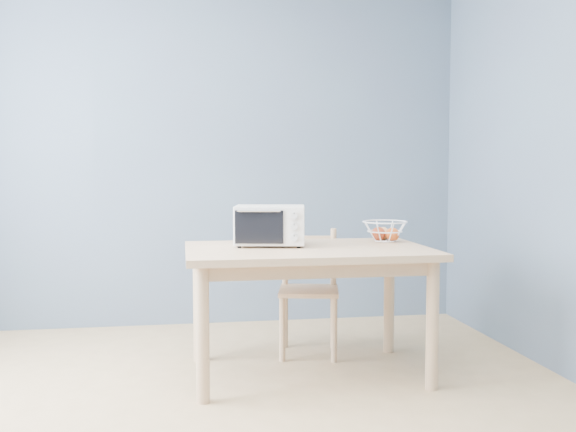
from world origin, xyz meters
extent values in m
cube|color=#4E596C|center=(0.00, 2.25, 1.30)|extent=(4.00, 0.01, 2.60)
cube|color=#4E596C|center=(0.00, -2.25, 1.30)|extent=(4.00, 0.01, 2.60)
cube|color=#E0B586|center=(0.55, 0.87, 0.73)|extent=(1.40, 0.90, 0.04)
cylinder|color=#E0B586|center=(-0.07, 0.50, 0.35)|extent=(0.07, 0.07, 0.71)
cylinder|color=#E0B586|center=(1.17, 0.50, 0.35)|extent=(0.07, 0.07, 0.71)
cylinder|color=#E0B586|center=(-0.07, 1.24, 0.35)|extent=(0.07, 0.07, 0.71)
cylinder|color=#E0B586|center=(1.17, 1.24, 0.35)|extent=(0.07, 0.07, 0.71)
cube|color=silver|center=(0.34, 0.98, 0.88)|extent=(0.45, 0.34, 0.23)
cube|color=black|center=(0.29, 0.99, 0.87)|extent=(0.30, 0.28, 0.18)
cube|color=black|center=(0.26, 0.85, 0.87)|extent=(0.27, 0.06, 0.19)
cylinder|color=silver|center=(0.26, 0.84, 0.97)|extent=(0.24, 0.06, 0.01)
cube|color=silver|center=(0.46, 0.82, 0.88)|extent=(0.11, 0.03, 0.21)
cylinder|color=black|center=(0.15, 0.91, 0.76)|extent=(0.02, 0.02, 0.01)
cylinder|color=black|center=(0.49, 0.85, 0.76)|extent=(0.02, 0.02, 0.01)
cylinder|color=black|center=(0.19, 1.12, 0.76)|extent=(0.02, 0.02, 0.01)
cylinder|color=black|center=(0.53, 1.05, 0.76)|extent=(0.02, 0.02, 0.01)
cylinder|color=silver|center=(0.46, 0.81, 0.94)|extent=(0.04, 0.02, 0.04)
cylinder|color=silver|center=(0.46, 0.81, 0.88)|extent=(0.04, 0.02, 0.04)
cylinder|color=silver|center=(0.46, 0.81, 0.81)|extent=(0.04, 0.02, 0.04)
torus|color=white|center=(1.08, 1.08, 0.88)|extent=(0.30, 0.30, 0.01)
torus|color=white|center=(1.08, 1.08, 0.82)|extent=(0.24, 0.24, 0.01)
torus|color=white|center=(1.08, 1.08, 0.76)|extent=(0.14, 0.14, 0.01)
sphere|color=red|center=(1.04, 1.10, 0.80)|extent=(0.09, 0.09, 0.09)
sphere|color=#D25118|center=(1.12, 1.06, 0.80)|extent=(0.08, 0.08, 0.08)
sphere|color=#FBA661|center=(1.09, 1.14, 0.80)|extent=(0.08, 0.08, 0.08)
cube|color=#E0B586|center=(0.63, 1.27, 0.42)|extent=(0.45, 0.45, 0.03)
cylinder|color=#E0B586|center=(0.44, 1.15, 0.20)|extent=(0.04, 0.04, 0.41)
cylinder|color=#E0B586|center=(0.76, 1.08, 0.20)|extent=(0.04, 0.04, 0.41)
cylinder|color=#E0B586|center=(0.51, 1.46, 0.20)|extent=(0.04, 0.04, 0.41)
cylinder|color=#E0B586|center=(0.83, 1.39, 0.20)|extent=(0.04, 0.04, 0.41)
cylinder|color=#E0B586|center=(0.51, 1.46, 0.61)|extent=(0.04, 0.04, 0.41)
cylinder|color=#E0B586|center=(0.83, 1.39, 0.61)|extent=(0.04, 0.04, 0.41)
cube|color=#E0B586|center=(0.67, 1.43, 0.52)|extent=(0.32, 0.08, 0.05)
cube|color=#E0B586|center=(0.67, 1.43, 0.63)|extent=(0.32, 0.08, 0.05)
cube|color=#E0B586|center=(0.67, 1.43, 0.74)|extent=(0.32, 0.08, 0.05)
camera|label=1|loc=(-0.17, -2.75, 1.19)|focal=40.00mm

